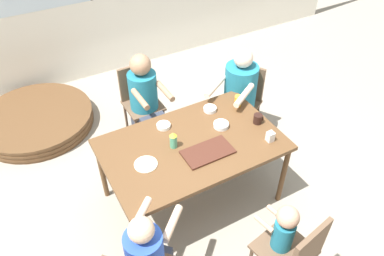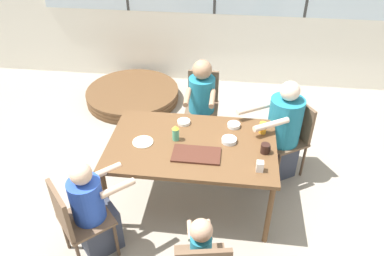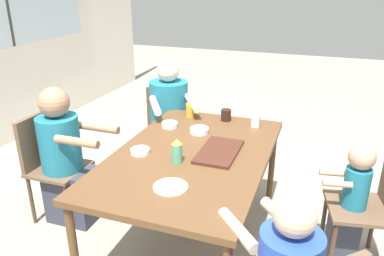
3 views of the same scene
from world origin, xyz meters
TOP-DOWN VIEW (x-y plane):
  - ground_plane at (0.00, 0.00)m, footprint 16.00×16.00m
  - dining_table at (0.00, 0.00)m, footprint 1.60×1.00m
  - chair_for_woman_green_shirt at (-0.02, 1.21)m, footprint 0.41×0.41m
  - chair_for_man_blue_shirt at (-0.89, -0.82)m, footprint 0.57×0.57m
  - chair_for_man_teal_shirt at (1.03, 0.63)m, footprint 0.55×0.55m
  - person_woman_green_shirt at (-0.01, 1.04)m, footprint 0.35×0.60m
  - person_man_blue_shirt at (-0.77, -0.71)m, footprint 0.55×0.54m
  - person_man_teal_shirt at (0.89, 0.54)m, footprint 0.73×0.63m
  - food_tray_dark at (0.06, -0.17)m, footprint 0.44×0.25m
  - coffee_mug at (0.69, -0.05)m, footprint 0.09×0.08m
  - sippy_cup at (-0.16, 0.04)m, footprint 0.07×0.07m
  - juice_glass at (0.67, 0.26)m, footprint 0.07×0.07m
  - milk_carton_small at (0.63, -0.31)m, footprint 0.06×0.06m
  - bowl_white_shallow at (0.39, 0.33)m, footprint 0.13×0.13m
  - bowl_cereal at (-0.12, 0.32)m, footprint 0.13×0.13m
  - bowl_fruit at (0.35, 0.07)m, footprint 0.14×0.14m
  - plate_tortillas at (-0.47, -0.04)m, footprint 0.20×0.20m
  - folded_table_stack at (-1.13, 1.92)m, footprint 1.37×1.37m

SIDE VIEW (x-z plane):
  - ground_plane at x=0.00m, z-range 0.00..0.00m
  - folded_table_stack at x=-1.13m, z-range 0.00..0.18m
  - person_man_blue_shirt at x=-0.77m, z-range -0.05..0.98m
  - person_woman_green_shirt at x=-0.01m, z-range -0.05..1.06m
  - chair_for_woman_green_shirt at x=-0.02m, z-range 0.08..0.95m
  - chair_for_man_blue_shirt at x=-0.89m, z-range 0.08..0.95m
  - chair_for_man_teal_shirt at x=1.03m, z-range 0.08..0.95m
  - person_man_teal_shirt at x=0.89m, z-range -0.07..1.10m
  - dining_table at x=0.00m, z-range 0.32..1.07m
  - plate_tortillas at x=-0.47m, z-range 0.75..0.76m
  - food_tray_dark at x=0.06m, z-range 0.75..0.77m
  - bowl_cereal at x=-0.12m, z-range 0.75..0.78m
  - bowl_white_shallow at x=0.39m, z-range 0.75..0.79m
  - bowl_fruit at x=0.35m, z-range 0.75..0.79m
  - coffee_mug at x=0.69m, z-range 0.75..0.85m
  - milk_carton_small at x=0.63m, z-range 0.75..0.85m
  - juice_glass at x=0.67m, z-range 0.75..0.87m
  - sippy_cup at x=-0.16m, z-range 0.75..0.91m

